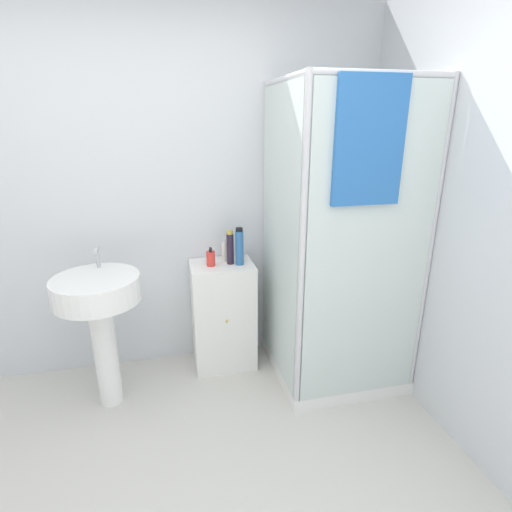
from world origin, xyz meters
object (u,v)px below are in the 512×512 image
at_px(sink, 99,308).
at_px(lotion_bottle_white, 225,251).
at_px(soap_dispenser, 211,258).
at_px(shampoo_bottle_blue, 239,247).
at_px(shampoo_bottle_tall_black, 230,248).

xyz_separation_m(sink, lotion_bottle_white, (0.82, 0.33, 0.19)).
height_order(soap_dispenser, lotion_bottle_white, lotion_bottle_white).
xyz_separation_m(soap_dispenser, shampoo_bottle_blue, (0.20, -0.02, 0.07)).
xyz_separation_m(shampoo_bottle_tall_black, shampoo_bottle_blue, (0.06, -0.03, 0.01)).
bearing_deg(shampoo_bottle_blue, soap_dispenser, 174.53).
distance_m(soap_dispenser, lotion_bottle_white, 0.13).
height_order(sink, lotion_bottle_white, sink).
bearing_deg(soap_dispenser, sink, -160.43).
xyz_separation_m(shampoo_bottle_blue, lotion_bottle_white, (-0.09, 0.09, -0.06)).
bearing_deg(lotion_bottle_white, sink, -158.16).
height_order(soap_dispenser, shampoo_bottle_tall_black, shampoo_bottle_tall_black).
relative_size(sink, shampoo_bottle_tall_black, 4.23).
relative_size(shampoo_bottle_tall_black, shampoo_bottle_blue, 0.91).
bearing_deg(sink, lotion_bottle_white, 21.84).
height_order(shampoo_bottle_tall_black, shampoo_bottle_blue, shampoo_bottle_blue).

